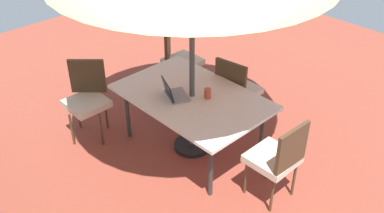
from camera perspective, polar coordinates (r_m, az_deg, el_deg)
ground_plane at (r=5.45m, az=-0.00°, el=-5.40°), size 10.00×10.00×0.02m
dining_table at (r=5.04m, az=-0.00°, el=0.95°), size 1.74×1.13×0.76m
chair_southeast at (r=6.29m, az=-1.80°, el=6.38°), size 0.59×0.59×0.98m
chair_west at (r=4.53m, az=11.11°, el=-6.45°), size 0.47×0.46×0.98m
chair_south at (r=5.57m, az=5.78°, el=2.39°), size 0.48×0.49×0.98m
chair_northeast at (r=5.53m, az=-13.51°, el=1.29°), size 0.59×0.59×0.98m
laptop at (r=4.96m, az=-2.39°, el=1.73°), size 0.39×0.35×0.21m
cup at (r=4.94m, az=2.03°, el=1.70°), size 0.08×0.08×0.12m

